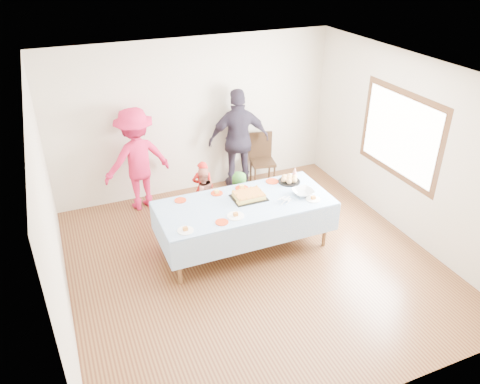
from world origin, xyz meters
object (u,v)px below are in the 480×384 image
(party_table, at_px, (245,206))
(adult_left, at_px, (137,160))
(birthday_cake, at_px, (249,196))
(dining_chair, at_px, (262,156))

(party_table, distance_m, adult_left, 2.15)
(party_table, xyz_separation_m, adult_left, (-1.15, 1.81, 0.15))
(party_table, relative_size, adult_left, 1.43)
(birthday_cake, distance_m, adult_left, 2.13)
(adult_left, bearing_deg, birthday_cake, 115.45)
(party_table, height_order, dining_chair, dining_chair)
(dining_chair, distance_m, adult_left, 2.29)
(party_table, distance_m, dining_chair, 2.13)
(party_table, distance_m, birthday_cake, 0.16)
(birthday_cake, xyz_separation_m, adult_left, (-1.25, 1.73, 0.06))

